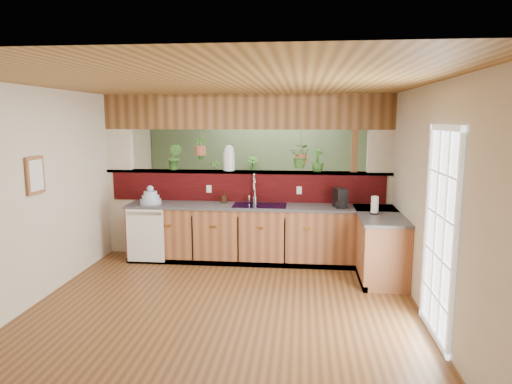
# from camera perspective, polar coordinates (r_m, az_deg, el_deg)

# --- Properties ---
(ground) EXTENTS (4.60, 7.00, 0.01)m
(ground) POSITION_cam_1_polar(r_m,az_deg,el_deg) (6.36, -2.67, -11.26)
(ground) COLOR brown
(ground) RESTS_ON ground
(ceiling) EXTENTS (4.60, 7.00, 0.01)m
(ceiling) POSITION_cam_1_polar(r_m,az_deg,el_deg) (5.98, -2.86, 12.81)
(ceiling) COLOR brown
(ceiling) RESTS_ON ground
(wall_back) EXTENTS (4.60, 0.02, 2.60)m
(wall_back) POSITION_cam_1_polar(r_m,az_deg,el_deg) (9.48, 0.41, 3.59)
(wall_back) COLOR beige
(wall_back) RESTS_ON ground
(wall_front) EXTENTS (4.60, 0.02, 2.60)m
(wall_front) POSITION_cam_1_polar(r_m,az_deg,el_deg) (2.72, -14.05, -10.83)
(wall_front) COLOR beige
(wall_front) RESTS_ON ground
(wall_left) EXTENTS (0.02, 7.00, 2.60)m
(wall_left) POSITION_cam_1_polar(r_m,az_deg,el_deg) (6.77, -22.39, 0.66)
(wall_left) COLOR beige
(wall_left) RESTS_ON ground
(wall_right) EXTENTS (0.02, 7.00, 2.60)m
(wall_right) POSITION_cam_1_polar(r_m,az_deg,el_deg) (6.13, 19.02, 0.04)
(wall_right) COLOR beige
(wall_right) RESTS_ON ground
(pass_through_partition) EXTENTS (4.60, 0.21, 2.60)m
(pass_through_partition) POSITION_cam_1_polar(r_m,az_deg,el_deg) (7.37, -0.96, 1.13)
(pass_through_partition) COLOR beige
(pass_through_partition) RESTS_ON ground
(pass_through_ledge) EXTENTS (4.60, 0.21, 0.04)m
(pass_through_ledge) POSITION_cam_1_polar(r_m,az_deg,el_deg) (7.35, -1.19, 2.52)
(pass_through_ledge) COLOR brown
(pass_through_ledge) RESTS_ON ground
(header_beam) EXTENTS (4.60, 0.15, 0.55)m
(header_beam) POSITION_cam_1_polar(r_m,az_deg,el_deg) (7.30, -1.21, 9.99)
(header_beam) COLOR brown
(header_beam) RESTS_ON ground
(sage_backwall) EXTENTS (4.55, 0.02, 2.55)m
(sage_backwall) POSITION_cam_1_polar(r_m,az_deg,el_deg) (9.46, 0.40, 3.57)
(sage_backwall) COLOR #526948
(sage_backwall) RESTS_ON ground
(countertop) EXTENTS (4.14, 1.52, 0.90)m
(countertop) POSITION_cam_1_polar(r_m,az_deg,el_deg) (6.99, 5.20, -5.55)
(countertop) COLOR brown
(countertop) RESTS_ON ground
(dishwasher) EXTENTS (0.58, 0.03, 0.82)m
(dishwasher) POSITION_cam_1_polar(r_m,az_deg,el_deg) (7.19, -13.69, -5.29)
(dishwasher) COLOR white
(dishwasher) RESTS_ON ground
(navy_sink) EXTENTS (0.82, 0.50, 0.18)m
(navy_sink) POSITION_cam_1_polar(r_m,az_deg,el_deg) (7.04, 0.47, -2.29)
(navy_sink) COLOR black
(navy_sink) RESTS_ON countertop
(french_door) EXTENTS (0.06, 1.02, 2.16)m
(french_door) POSITION_cam_1_polar(r_m,az_deg,el_deg) (4.94, 21.92, -5.20)
(french_door) COLOR white
(french_door) RESTS_ON ground
(framed_print) EXTENTS (0.04, 0.35, 0.45)m
(framed_print) POSITION_cam_1_polar(r_m,az_deg,el_deg) (6.04, -25.86, 1.89)
(framed_print) COLOR brown
(framed_print) RESTS_ON wall_left
(faucet) EXTENTS (0.21, 0.21, 0.48)m
(faucet) POSITION_cam_1_polar(r_m,az_deg,el_deg) (7.14, -0.22, 0.59)
(faucet) COLOR #B7B7B2
(faucet) RESTS_ON countertop
(dish_stack) EXTENTS (0.33, 0.33, 0.29)m
(dish_stack) POSITION_cam_1_polar(r_m,az_deg,el_deg) (7.32, -13.04, -0.74)
(dish_stack) COLOR #A7B8D8
(dish_stack) RESTS_ON countertop
(soap_dispenser) EXTENTS (0.08, 0.08, 0.17)m
(soap_dispenser) POSITION_cam_1_polar(r_m,az_deg,el_deg) (7.22, -3.96, -0.69)
(soap_dispenser) COLOR #382414
(soap_dispenser) RESTS_ON countertop
(coffee_maker) EXTENTS (0.15, 0.26, 0.29)m
(coffee_maker) POSITION_cam_1_polar(r_m,az_deg,el_deg) (6.94, 10.47, -0.83)
(coffee_maker) COLOR black
(coffee_maker) RESTS_ON countertop
(paper_towel) EXTENTS (0.12, 0.12, 0.27)m
(paper_towel) POSITION_cam_1_polar(r_m,az_deg,el_deg) (6.58, 14.62, -1.63)
(paper_towel) COLOR black
(paper_towel) RESTS_ON countertop
(glass_jar) EXTENTS (0.18, 0.18, 0.41)m
(glass_jar) POSITION_cam_1_polar(r_m,az_deg,el_deg) (7.37, -3.40, 4.27)
(glass_jar) COLOR silver
(glass_jar) RESTS_ON pass_through_ledge
(ledge_plant_left) EXTENTS (0.25, 0.21, 0.42)m
(ledge_plant_left) POSITION_cam_1_polar(r_m,az_deg,el_deg) (7.56, -10.12, 4.32)
(ledge_plant_left) COLOR #306623
(ledge_plant_left) RESTS_ON pass_through_ledge
(ledge_plant_right) EXTENTS (0.22, 0.22, 0.36)m
(ledge_plant_right) POSITION_cam_1_polar(r_m,az_deg,el_deg) (7.28, 7.70, 3.95)
(ledge_plant_right) COLOR #306623
(ledge_plant_right) RESTS_ON pass_through_ledge
(hanging_plant_a) EXTENTS (0.21, 0.17, 0.49)m
(hanging_plant_a) POSITION_cam_1_polar(r_m,az_deg,el_deg) (7.44, -6.99, 6.36)
(hanging_plant_a) COLOR brown
(hanging_plant_a) RESTS_ON header_beam
(hanging_plant_b) EXTENTS (0.41, 0.38, 0.53)m
(hanging_plant_b) POSITION_cam_1_polar(r_m,az_deg,el_deg) (7.26, 5.65, 5.74)
(hanging_plant_b) COLOR brown
(hanging_plant_b) RESTS_ON header_beam
(shelving_console) EXTENTS (1.53, 0.84, 0.99)m
(shelving_console) POSITION_cam_1_polar(r_m,az_deg,el_deg) (9.39, -2.01, -1.40)
(shelving_console) COLOR black
(shelving_console) RESTS_ON ground
(shelf_plant_a) EXTENTS (0.22, 0.17, 0.38)m
(shelf_plant_a) POSITION_cam_1_polar(r_m,az_deg,el_deg) (9.37, -5.13, 2.79)
(shelf_plant_a) COLOR #306623
(shelf_plant_a) RESTS_ON shelving_console
(shelf_plant_b) EXTENTS (0.30, 0.30, 0.47)m
(shelf_plant_b) POSITION_cam_1_polar(r_m,az_deg,el_deg) (9.25, -0.45, 3.01)
(shelf_plant_b) COLOR #306623
(shelf_plant_b) RESTS_ON shelving_console
(floor_plant) EXTENTS (0.85, 0.79, 0.77)m
(floor_plant) POSITION_cam_1_polar(r_m,az_deg,el_deg) (8.62, 6.66, -3.21)
(floor_plant) COLOR #306623
(floor_plant) RESTS_ON ground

